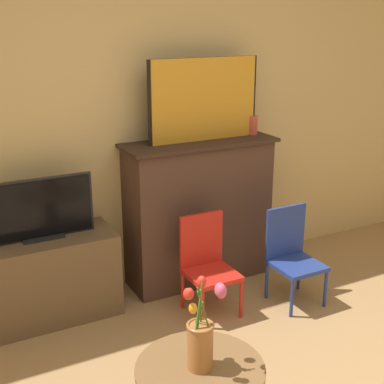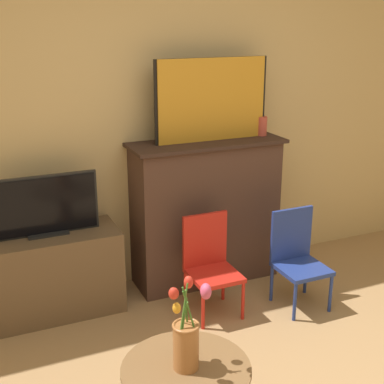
{
  "view_description": "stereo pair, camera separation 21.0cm",
  "coord_description": "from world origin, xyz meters",
  "px_view_note": "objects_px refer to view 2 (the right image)",
  "views": [
    {
      "loc": [
        -1.5,
        -1.47,
        1.98
      ],
      "look_at": [
        -0.08,
        1.24,
        0.97
      ],
      "focal_mm": 50.0,
      "sensor_mm": 36.0,
      "label": 1
    },
    {
      "loc": [
        -1.31,
        -1.56,
        1.98
      ],
      "look_at": [
        -0.08,
        1.24,
        0.97
      ],
      "focal_mm": 50.0,
      "sensor_mm": 36.0,
      "label": 2
    }
  ],
  "objects_px": {
    "chair_red": "(210,261)",
    "vase_tulips": "(187,336)",
    "painting": "(212,100)",
    "tv_monitor": "(45,206)",
    "chair_blue": "(297,255)"
  },
  "relations": [
    {
      "from": "chair_red",
      "to": "vase_tulips",
      "type": "bearing_deg",
      "value": -120.49
    },
    {
      "from": "painting",
      "to": "vase_tulips",
      "type": "distance_m",
      "value": 1.94
    },
    {
      "from": "painting",
      "to": "tv_monitor",
      "type": "relative_size",
      "value": 1.26
    },
    {
      "from": "chair_red",
      "to": "chair_blue",
      "type": "xyz_separation_m",
      "value": [
        0.61,
        -0.16,
        0.0
      ]
    },
    {
      "from": "vase_tulips",
      "to": "painting",
      "type": "bearing_deg",
      "value": 60.81
    },
    {
      "from": "painting",
      "to": "vase_tulips",
      "type": "relative_size",
      "value": 1.93
    },
    {
      "from": "painting",
      "to": "tv_monitor",
      "type": "height_order",
      "value": "painting"
    },
    {
      "from": "painting",
      "to": "chair_blue",
      "type": "height_order",
      "value": "painting"
    },
    {
      "from": "tv_monitor",
      "to": "vase_tulips",
      "type": "xyz_separation_m",
      "value": [
        0.38,
        -1.5,
        -0.19
      ]
    },
    {
      "from": "chair_red",
      "to": "chair_blue",
      "type": "distance_m",
      "value": 0.63
    },
    {
      "from": "tv_monitor",
      "to": "chair_blue",
      "type": "relative_size",
      "value": 1.01
    },
    {
      "from": "painting",
      "to": "chair_blue",
      "type": "relative_size",
      "value": 1.27
    },
    {
      "from": "tv_monitor",
      "to": "chair_red",
      "type": "distance_m",
      "value": 1.17
    },
    {
      "from": "tv_monitor",
      "to": "chair_red",
      "type": "bearing_deg",
      "value": -22.12
    },
    {
      "from": "painting",
      "to": "vase_tulips",
      "type": "height_order",
      "value": "painting"
    }
  ]
}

